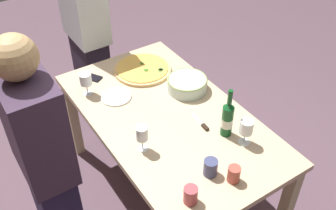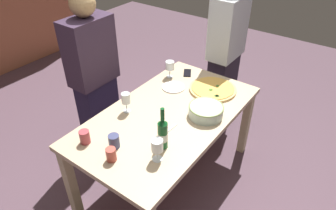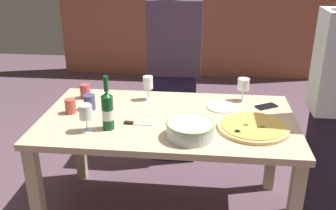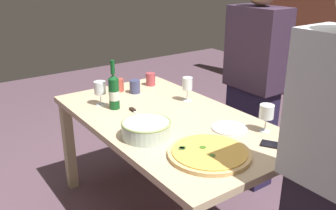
{
  "view_description": "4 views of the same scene",
  "coord_description": "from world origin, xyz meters",
  "px_view_note": "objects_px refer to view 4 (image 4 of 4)",
  "views": [
    {
      "loc": [
        -1.59,
        1.05,
        2.41
      ],
      "look_at": [
        0.0,
        0.0,
        0.83
      ],
      "focal_mm": 42.43,
      "sensor_mm": 36.0,
      "label": 1
    },
    {
      "loc": [
        -1.57,
        -1.15,
        2.21
      ],
      "look_at": [
        0.0,
        0.0,
        0.83
      ],
      "focal_mm": 32.48,
      "sensor_mm": 36.0,
      "label": 2
    },
    {
      "loc": [
        0.23,
        -2.18,
        1.75
      ],
      "look_at": [
        0.0,
        0.0,
        0.83
      ],
      "focal_mm": 40.76,
      "sensor_mm": 36.0,
      "label": 3
    },
    {
      "loc": [
        1.71,
        -1.22,
        1.64
      ],
      "look_at": [
        0.0,
        0.0,
        0.83
      ],
      "focal_mm": 39.02,
      "sensor_mm": 36.0,
      "label": 4
    }
  ],
  "objects_px": {
    "pizza_knife": "(135,112)",
    "dining_table": "(168,131)",
    "wine_glass_near_pizza": "(100,88)",
    "wine_glass_by_bottle": "(187,84)",
    "wine_glass_far_left": "(266,113)",
    "person_host": "(254,85)",
    "pizza": "(209,153)",
    "cup_amber": "(119,85)",
    "cup_spare": "(135,87)",
    "cell_phone": "(275,145)",
    "serving_bowl": "(146,128)",
    "side_plate": "(229,128)",
    "wine_bottle": "(114,91)",
    "cup_ceramic": "(151,79)"
  },
  "relations": [
    {
      "from": "wine_glass_far_left",
      "to": "cell_phone",
      "type": "distance_m",
      "value": 0.21
    },
    {
      "from": "cup_amber",
      "to": "person_host",
      "type": "distance_m",
      "value": 1.01
    },
    {
      "from": "wine_bottle",
      "to": "cup_spare",
      "type": "relative_size",
      "value": 3.33
    },
    {
      "from": "serving_bowl",
      "to": "person_host",
      "type": "relative_size",
      "value": 0.17
    },
    {
      "from": "person_host",
      "to": "cup_spare",
      "type": "bearing_deg",
      "value": -36.34
    },
    {
      "from": "pizza",
      "to": "pizza_knife",
      "type": "bearing_deg",
      "value": -179.34
    },
    {
      "from": "wine_glass_by_bottle",
      "to": "cup_ceramic",
      "type": "xyz_separation_m",
      "value": [
        -0.45,
        -0.02,
        -0.07
      ]
    },
    {
      "from": "cell_phone",
      "to": "cup_spare",
      "type": "bearing_deg",
      "value": 66.53
    },
    {
      "from": "serving_bowl",
      "to": "pizza_knife",
      "type": "relative_size",
      "value": 1.56
    },
    {
      "from": "wine_glass_near_pizza",
      "to": "dining_table",
      "type": "bearing_deg",
      "value": 28.19
    },
    {
      "from": "pizza_knife",
      "to": "person_host",
      "type": "bearing_deg",
      "value": 80.16
    },
    {
      "from": "wine_glass_near_pizza",
      "to": "pizza_knife",
      "type": "bearing_deg",
      "value": 24.21
    },
    {
      "from": "cup_amber",
      "to": "cell_phone",
      "type": "distance_m",
      "value": 1.3
    },
    {
      "from": "cup_ceramic",
      "to": "pizza_knife",
      "type": "xyz_separation_m",
      "value": [
        0.43,
        -0.4,
        -0.04
      ]
    },
    {
      "from": "person_host",
      "to": "cup_amber",
      "type": "bearing_deg",
      "value": -38.82
    },
    {
      "from": "wine_glass_by_bottle",
      "to": "pizza_knife",
      "type": "xyz_separation_m",
      "value": [
        -0.02,
        -0.41,
        -0.12
      ]
    },
    {
      "from": "dining_table",
      "to": "pizza_knife",
      "type": "bearing_deg",
      "value": -146.91
    },
    {
      "from": "cup_amber",
      "to": "cup_spare",
      "type": "distance_m",
      "value": 0.13
    },
    {
      "from": "serving_bowl",
      "to": "side_plate",
      "type": "bearing_deg",
      "value": 66.84
    },
    {
      "from": "person_host",
      "to": "cell_phone",
      "type": "bearing_deg",
      "value": 47.25
    },
    {
      "from": "dining_table",
      "to": "pizza_knife",
      "type": "xyz_separation_m",
      "value": [
        -0.19,
        -0.13,
        0.1
      ]
    },
    {
      "from": "pizza_knife",
      "to": "wine_glass_near_pizza",
      "type": "bearing_deg",
      "value": -155.79
    },
    {
      "from": "wine_glass_far_left",
      "to": "cup_amber",
      "type": "height_order",
      "value": "wine_glass_far_left"
    },
    {
      "from": "pizza",
      "to": "person_host",
      "type": "height_order",
      "value": "person_host"
    },
    {
      "from": "cup_ceramic",
      "to": "wine_bottle",
      "type": "bearing_deg",
      "value": -58.62
    },
    {
      "from": "cup_spare",
      "to": "cell_phone",
      "type": "relative_size",
      "value": 0.68
    },
    {
      "from": "wine_glass_near_pizza",
      "to": "cell_phone",
      "type": "relative_size",
      "value": 1.14
    },
    {
      "from": "wine_bottle",
      "to": "cup_ceramic",
      "type": "height_order",
      "value": "wine_bottle"
    },
    {
      "from": "cell_phone",
      "to": "serving_bowl",
      "type": "bearing_deg",
      "value": 103.99
    },
    {
      "from": "cup_amber",
      "to": "wine_bottle",
      "type": "bearing_deg",
      "value": -33.42
    },
    {
      "from": "wine_glass_near_pizza",
      "to": "wine_glass_by_bottle",
      "type": "bearing_deg",
      "value": 62.08
    },
    {
      "from": "wine_glass_far_left",
      "to": "pizza_knife",
      "type": "bearing_deg",
      "value": -145.96
    },
    {
      "from": "wine_glass_far_left",
      "to": "cup_ceramic",
      "type": "height_order",
      "value": "wine_glass_far_left"
    },
    {
      "from": "dining_table",
      "to": "wine_bottle",
      "type": "xyz_separation_m",
      "value": [
        -0.33,
        -0.2,
        0.21
      ]
    },
    {
      "from": "cup_spare",
      "to": "cup_amber",
      "type": "bearing_deg",
      "value": -144.22
    },
    {
      "from": "wine_glass_far_left",
      "to": "cup_spare",
      "type": "bearing_deg",
      "value": -165.71
    },
    {
      "from": "cell_phone",
      "to": "pizza_knife",
      "type": "height_order",
      "value": "pizza_knife"
    },
    {
      "from": "pizza_knife",
      "to": "dining_table",
      "type": "bearing_deg",
      "value": 33.09
    },
    {
      "from": "cup_spare",
      "to": "wine_glass_near_pizza",
      "type": "bearing_deg",
      "value": -75.94
    },
    {
      "from": "wine_glass_by_bottle",
      "to": "person_host",
      "type": "relative_size",
      "value": 0.11
    },
    {
      "from": "wine_glass_by_bottle",
      "to": "side_plate",
      "type": "distance_m",
      "value": 0.54
    },
    {
      "from": "side_plate",
      "to": "person_host",
      "type": "relative_size",
      "value": 0.13
    },
    {
      "from": "pizza",
      "to": "wine_glass_near_pizza",
      "type": "bearing_deg",
      "value": -172.7
    },
    {
      "from": "wine_bottle",
      "to": "cup_ceramic",
      "type": "distance_m",
      "value": 0.55
    },
    {
      "from": "cup_spare",
      "to": "pizza",
      "type": "bearing_deg",
      "value": -10.38
    },
    {
      "from": "wine_bottle",
      "to": "cup_spare",
      "type": "height_order",
      "value": "wine_bottle"
    },
    {
      "from": "pizza",
      "to": "wine_glass_far_left",
      "type": "xyz_separation_m",
      "value": [
        -0.03,
        0.45,
        0.1
      ]
    },
    {
      "from": "wine_glass_near_pizza",
      "to": "cup_ceramic",
      "type": "xyz_separation_m",
      "value": [
        -0.17,
        0.51,
        -0.07
      ]
    },
    {
      "from": "wine_glass_far_left",
      "to": "person_host",
      "type": "height_order",
      "value": "person_host"
    },
    {
      "from": "wine_glass_by_bottle",
      "to": "cup_spare",
      "type": "xyz_separation_m",
      "value": [
        -0.36,
        -0.21,
        -0.07
      ]
    }
  ]
}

